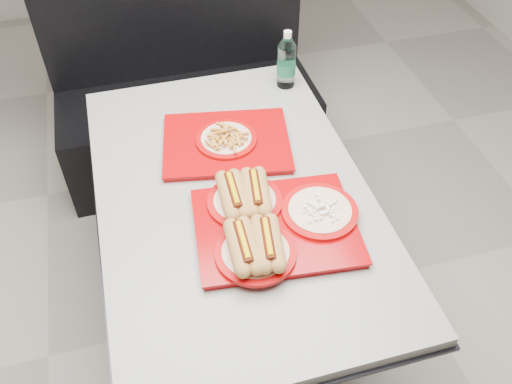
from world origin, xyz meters
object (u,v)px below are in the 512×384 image
object	(u,v)px
tray_near	(269,222)
water_bottle	(286,63)
tray_far	(226,141)
diner_table	(234,223)
booth_bench	(185,94)

from	to	relation	value
tray_near	water_bottle	bearing A→B (deg)	68.70
tray_near	tray_far	distance (m)	0.43
diner_table	water_bottle	world-z (taller)	water_bottle
tray_near	water_bottle	distance (m)	0.81
booth_bench	diner_table	bearing A→B (deg)	-90.00
tray_far	water_bottle	bearing A→B (deg)	44.16
water_bottle	tray_near	bearing A→B (deg)	-111.30
tray_far	diner_table	bearing A→B (deg)	-98.10
diner_table	water_bottle	xyz separation A→B (m)	(0.36, 0.55, 0.27)
booth_bench	water_bottle	world-z (taller)	booth_bench
diner_table	booth_bench	distance (m)	1.11
diner_table	water_bottle	size ratio (longest dim) A/B	5.80
water_bottle	diner_table	bearing A→B (deg)	-123.31
diner_table	tray_far	xyz separation A→B (m)	(0.03, 0.23, 0.19)
booth_bench	tray_far	size ratio (longest dim) A/B	2.63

